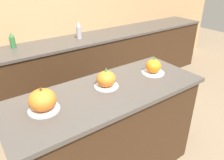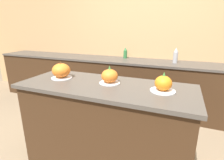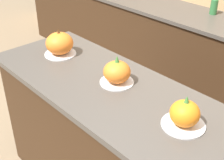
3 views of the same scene
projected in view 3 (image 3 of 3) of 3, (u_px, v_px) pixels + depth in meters
The scene contains 5 objects.
kitchen_island at pixel (107, 145), 2.05m from camera, with size 1.67×0.66×0.94m.
pumpkin_cake_left at pixel (60, 44), 2.12m from camera, with size 0.22×0.22×0.19m.
pumpkin_cake_center at pixel (117, 73), 1.80m from camera, with size 0.20×0.20×0.18m.
pumpkin_cake_right at pixel (185, 115), 1.46m from camera, with size 0.21×0.21×0.17m.
bottle_short at pixel (214, 4), 2.97m from camera, with size 0.07×0.07×0.20m.
Camera 3 is at (1.16, -1.03, 1.89)m, focal length 50.00 mm.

